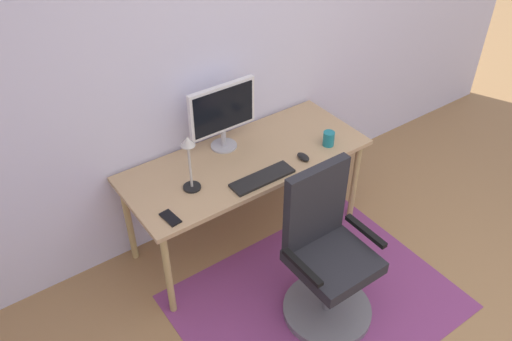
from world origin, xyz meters
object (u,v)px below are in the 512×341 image
coffee_cup (329,139)px  cell_phone (170,218)px  computer_mouse (303,157)px  desk_lamp (189,156)px  office_chair (326,264)px  desk (247,166)px  keyboard (262,178)px  monitor (222,111)px

coffee_cup → cell_phone: coffee_cup is taller
computer_mouse → desk_lamp: 0.80m
desk_lamp → office_chair: desk_lamp is taller
desk → computer_mouse: computer_mouse is taller
keyboard → cell_phone: bearing=178.7°
cell_phone → office_chair: office_chair is taller
computer_mouse → desk: bearing=143.3°
monitor → office_chair: bearing=-86.5°
monitor → cell_phone: 0.82m
desk → computer_mouse: (0.30, -0.22, 0.08)m
desk → office_chair: 0.85m
cell_phone → coffee_cup: bearing=-4.8°
coffee_cup → cell_phone: 1.23m
coffee_cup → monitor: bearing=146.1°
computer_mouse → cell_phone: bearing=-179.9°
monitor → keyboard: bearing=-89.6°
desk_lamp → coffee_cup: bearing=-7.8°
keyboard → desk_lamp: (-0.40, 0.18, 0.23)m
desk_lamp → office_chair: 1.04m
desk → keyboard: bearing=-100.5°
desk → keyboard: size_ratio=3.88×
keyboard → cell_phone: 0.64m
cell_phone → desk_lamp: bearing=28.6°
coffee_cup → desk_lamp: 1.02m
coffee_cup → cell_phone: (-1.23, -0.03, -0.05)m
keyboard → office_chair: 0.65m
cell_phone → monitor: bearing=27.6°
desk → monitor: size_ratio=3.44×
desk → keyboard: 0.25m
keyboard → computer_mouse: computer_mouse is taller
keyboard → computer_mouse: size_ratio=4.13×
monitor → office_chair: 1.17m
keyboard → cell_phone: keyboard is taller
computer_mouse → office_chair: size_ratio=0.10×
coffee_cup → office_chair: 0.89m
computer_mouse → office_chair: 0.73m
monitor → coffee_cup: bearing=-33.9°
monitor → desk_lamp: bearing=-146.9°
keyboard → cell_phone: (-0.64, 0.01, -0.00)m
desk_lamp → office_chair: (0.46, -0.75, -0.54)m
desk → monitor: (-0.05, 0.20, 0.34)m
keyboard → office_chair: size_ratio=0.41×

